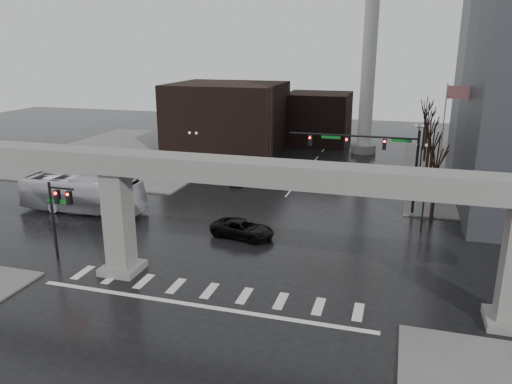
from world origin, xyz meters
TOP-DOWN VIEW (x-y plane):
  - ground at (0.00, 0.00)m, footprint 160.00×160.00m
  - sidewalk_nw at (-26.00, 36.00)m, footprint 28.00×36.00m
  - elevated_guideway at (1.26, 0.00)m, footprint 48.00×2.60m
  - building_far_left at (-14.00, 42.00)m, footprint 16.00×14.00m
  - building_far_mid at (-2.00, 52.00)m, footprint 10.00×10.00m
  - smokestack at (6.00, 46.00)m, footprint 3.60×3.60m
  - signal_mast_arm at (8.99, 18.80)m, footprint 12.12×0.43m
  - signal_left_pole at (-12.25, 0.50)m, footprint 2.30×0.30m
  - flagpole_assembly at (15.29, 22.00)m, footprint 2.06×0.12m
  - lamp_right_0 at (13.50, 14.00)m, footprint 1.22×0.32m
  - lamp_right_1 at (13.50, 28.00)m, footprint 1.22×0.32m
  - lamp_right_2 at (13.50, 42.00)m, footprint 1.22×0.32m
  - lamp_left_0 at (-13.50, 14.00)m, footprint 1.22×0.32m
  - lamp_left_1 at (-13.50, 28.00)m, footprint 1.22×0.32m
  - lamp_left_2 at (-13.50, 42.00)m, footprint 1.22×0.32m
  - tree_right_0 at (14.53, 18.02)m, footprint 1.09×1.58m
  - tree_right_1 at (14.53, 26.02)m, footprint 1.09×1.61m
  - tree_right_2 at (14.53, 34.02)m, footprint 1.10×1.63m
  - tree_right_3 at (14.53, 42.02)m, footprint 1.11×1.66m
  - tree_right_4 at (14.53, 50.02)m, footprint 1.12×1.69m
  - pickup_truck at (-0.82, 8.61)m, footprint 5.74×3.44m
  - city_bus at (-17.65, 10.69)m, footprint 12.40×3.07m
  - far_car at (-6.22, 24.54)m, footprint 1.68×4.12m

SIDE VIEW (x-z plane):
  - ground at x=0.00m, z-range 0.00..0.00m
  - sidewalk_nw at x=-26.00m, z-range 0.00..0.15m
  - far_car at x=-6.22m, z-range 0.00..1.40m
  - pickup_truck at x=-0.82m, z-range 0.00..1.49m
  - city_bus at x=-17.65m, z-range 0.00..3.44m
  - tree_right_0 at x=14.53m, z-range -0.97..6.54m
  - tree_right_1 at x=14.53m, z-range -0.99..6.69m
  - tree_right_2 at x=14.53m, z-range -1.01..6.84m
  - tree_right_3 at x=14.53m, z-range -1.03..6.99m
  - tree_right_4 at x=14.53m, z-range -1.05..7.14m
  - lamp_right_0 at x=13.50m, z-range 0.92..6.03m
  - lamp_right_1 at x=13.50m, z-range 0.92..6.03m
  - lamp_right_2 at x=13.50m, z-range 0.92..6.03m
  - lamp_left_0 at x=-13.50m, z-range 0.92..6.03m
  - lamp_left_1 at x=-13.50m, z-range 0.92..6.03m
  - lamp_left_2 at x=-13.50m, z-range 0.92..6.03m
  - building_far_mid at x=-2.00m, z-range 0.00..8.00m
  - signal_left_pole at x=-12.25m, z-range 1.07..7.07m
  - building_far_left at x=-14.00m, z-range 0.00..10.00m
  - signal_mast_arm at x=8.99m, z-range 1.83..9.83m
  - elevated_guideway at x=1.26m, z-range 2.53..11.23m
  - flagpole_assembly at x=15.29m, z-range 1.53..13.53m
  - smokestack at x=6.00m, z-range -1.65..28.35m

